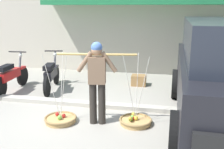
# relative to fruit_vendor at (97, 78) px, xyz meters

# --- Properties ---
(ground_plane) EXTENTS (90.00, 90.00, 0.00)m
(ground_plane) POSITION_rel_fruit_vendor_xyz_m (-0.52, 0.20, -0.98)
(ground_plane) COLOR #9E998C
(sidewalk_curb) EXTENTS (20.00, 0.24, 0.10)m
(sidewalk_curb) POSITION_rel_fruit_vendor_xyz_m (-0.52, 0.90, -0.93)
(sidewalk_curb) COLOR #BAB4A5
(sidewalk_curb) RESTS_ON ground
(fruit_vendor) EXTENTS (1.56, 0.27, 1.70)m
(fruit_vendor) POSITION_rel_fruit_vendor_xyz_m (0.00, 0.00, 0.00)
(fruit_vendor) COLOR #2D2823
(fruit_vendor) RESTS_ON ground
(fruit_basket_left_side) EXTENTS (0.67, 0.67, 1.45)m
(fruit_basket_left_side) POSITION_rel_fruit_vendor_xyz_m (-0.78, -0.11, -0.90)
(fruit_basket_left_side) COLOR tan
(fruit_basket_left_side) RESTS_ON ground
(fruit_basket_right_side) EXTENTS (0.67, 0.67, 1.45)m
(fruit_basket_right_side) POSITION_rel_fruit_vendor_xyz_m (0.77, 0.11, -0.90)
(fruit_basket_right_side) COLOR tan
(fruit_basket_right_side) RESTS_ON ground
(motorcycle_nearest_shop) EXTENTS (0.54, 1.82, 1.09)m
(motorcycle_nearest_shop) POSITION_rel_fruit_vendor_xyz_m (-2.94, 1.56, -0.52)
(motorcycle_nearest_shop) COLOR black
(motorcycle_nearest_shop) RESTS_ON ground
(motorcycle_second_in_row) EXTENTS (0.59, 1.80, 1.09)m
(motorcycle_second_in_row) POSITION_rel_fruit_vendor_xyz_m (-1.88, 1.94, -0.52)
(motorcycle_second_in_row) COLOR black
(motorcycle_second_in_row) RESTS_ON ground
(storefront_building) EXTENTS (13.00, 6.00, 4.20)m
(storefront_building) POSITION_rel_fruit_vendor_xyz_m (0.74, 6.94, 1.12)
(storefront_building) COLOR beige
(storefront_building) RESTS_ON ground
(wooden_crate) EXTENTS (0.44, 0.36, 0.32)m
(wooden_crate) POSITION_rel_fruit_vendor_xyz_m (0.55, 2.91, -0.82)
(wooden_crate) COLOR olive
(wooden_crate) RESTS_ON ground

